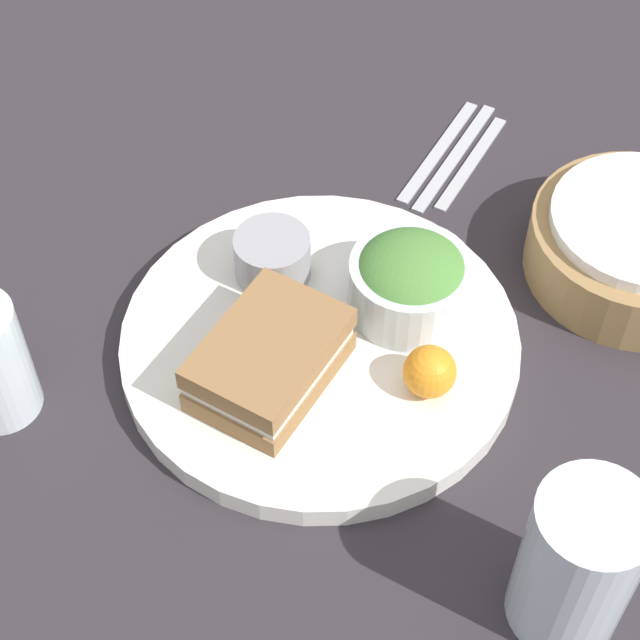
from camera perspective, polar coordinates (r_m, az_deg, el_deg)
ground_plane at (r=0.91m, az=0.00°, el=-1.65°), size 4.00×4.00×0.00m
plate at (r=0.90m, az=0.00°, el=-1.23°), size 0.34×0.34×0.02m
sandwich at (r=0.85m, az=-2.71°, el=-2.11°), size 0.14×0.12×0.05m
salad_bowl at (r=0.89m, az=4.83°, el=2.13°), size 0.10×0.10×0.07m
dressing_cup at (r=0.93m, az=-2.55°, el=3.41°), size 0.07×0.07×0.04m
orange_wedge at (r=0.85m, az=5.87°, el=-2.75°), size 0.04×0.04×0.04m
drink_glass at (r=0.75m, az=13.57°, el=-12.57°), size 0.08×0.08×0.14m
bread_basket at (r=0.99m, az=16.55°, el=3.88°), size 0.19×0.19×0.07m
fork at (r=1.09m, az=6.34°, el=8.98°), size 0.17×0.05×0.01m
knife at (r=1.09m, az=7.21°, el=8.66°), size 0.17×0.05×0.01m
spoon at (r=1.08m, az=8.08°, el=8.34°), size 0.15×0.05×0.01m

